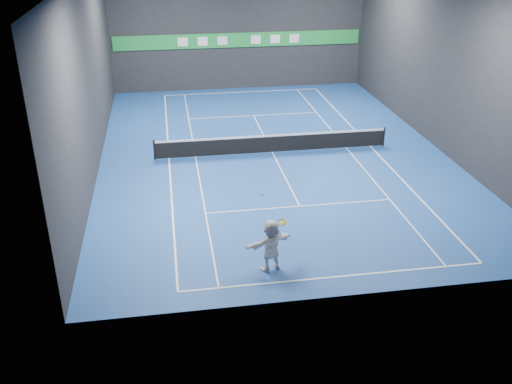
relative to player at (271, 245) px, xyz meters
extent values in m
plane|color=navy|center=(2.16, 11.01, -0.98)|extent=(26.00, 26.00, 0.00)
cube|color=black|center=(2.16, 24.01, 3.52)|extent=(18.00, 0.10, 9.00)
cube|color=black|center=(2.16, -1.99, 3.52)|extent=(18.00, 0.10, 9.00)
cube|color=black|center=(-6.84, 11.01, 3.52)|extent=(0.10, 26.00, 9.00)
cube|color=black|center=(11.16, 11.01, 3.52)|extent=(0.10, 26.00, 9.00)
cube|color=white|center=(2.16, -0.88, -0.98)|extent=(10.98, 0.08, 0.01)
cube|color=white|center=(2.16, 22.90, -0.98)|extent=(10.98, 0.08, 0.01)
cube|color=white|center=(-3.33, 11.01, -0.98)|extent=(0.08, 23.78, 0.01)
cube|color=white|center=(7.65, 11.01, -0.98)|extent=(0.08, 23.78, 0.01)
cube|color=white|center=(-1.95, 11.01, -0.98)|extent=(0.06, 23.78, 0.01)
cube|color=white|center=(6.27, 11.01, -0.98)|extent=(0.06, 23.78, 0.01)
cube|color=white|center=(2.16, 4.61, -0.98)|extent=(8.23, 0.06, 0.01)
cube|color=white|center=(2.16, 17.41, -0.98)|extent=(8.23, 0.06, 0.01)
cube|color=white|center=(2.16, 11.01, -0.98)|extent=(0.06, 12.80, 0.01)
imported|color=white|center=(0.00, 0.00, 0.00)|extent=(1.90, 1.20, 1.96)
sphere|color=#D0F328|center=(-0.29, 0.18, 1.91)|extent=(0.07, 0.07, 0.07)
cylinder|color=black|center=(-4.04, 11.01, -0.44)|extent=(0.10, 0.10, 1.07)
cylinder|color=black|center=(8.36, 11.01, -0.44)|extent=(0.10, 0.10, 1.07)
cube|color=black|center=(2.16, 11.01, -0.51)|extent=(12.40, 0.03, 0.86)
cube|color=white|center=(2.16, 11.01, -0.03)|extent=(12.40, 0.04, 0.10)
cube|color=green|center=(2.16, 23.95, 2.52)|extent=(17.64, 0.06, 1.00)
cube|color=white|center=(-1.84, 23.89, 2.52)|extent=(0.70, 0.04, 0.60)
cube|color=white|center=(-0.44, 23.89, 2.52)|extent=(0.70, 0.04, 0.60)
cube|color=silver|center=(0.96, 23.89, 2.52)|extent=(0.70, 0.04, 0.60)
cube|color=white|center=(3.36, 23.89, 2.52)|extent=(0.70, 0.04, 0.60)
cube|color=white|center=(4.76, 23.89, 2.52)|extent=(0.70, 0.04, 0.60)
cube|color=white|center=(6.16, 23.89, 2.52)|extent=(0.70, 0.04, 0.60)
torus|color=red|center=(0.35, 0.05, 0.85)|extent=(0.39, 0.35, 0.21)
cylinder|color=#D3DA4D|center=(0.42, 0.05, 0.85)|extent=(0.38, 0.33, 0.19)
cylinder|color=#B21321|center=(0.28, 0.05, 0.51)|extent=(0.08, 0.13, 0.17)
cylinder|color=yellow|center=(0.33, 0.03, 0.40)|extent=(0.13, 0.20, 0.22)
camera|label=1|loc=(-3.28, -16.86, 10.34)|focal=40.00mm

